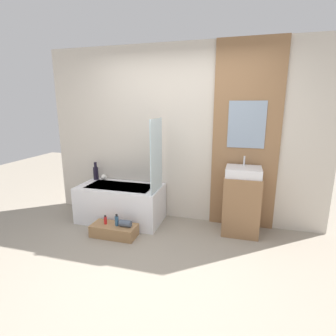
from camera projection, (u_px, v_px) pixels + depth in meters
ground_plane at (145, 277)px, 2.73m from camera, size 12.00×12.00×0.00m
wall_tiled_back at (180, 136)px, 3.91m from camera, size 4.20×0.06×2.60m
wall_wood_accent at (246, 137)px, 3.61m from camera, size 0.91×0.04×2.60m
bathtub at (121, 203)px, 4.02m from camera, size 1.26×0.65×0.55m
glass_shower_screen at (156, 156)px, 3.62m from camera, size 0.01×0.50×1.02m
wooden_step_bench at (114, 230)px, 3.57m from camera, size 0.62×0.28×0.16m
vanity_cabinet at (241, 205)px, 3.60m from camera, size 0.49×0.44×0.82m
sink at (244, 172)px, 3.49m from camera, size 0.46×0.38×0.25m
vase_tall_dark at (96, 172)px, 4.29m from camera, size 0.08×0.08×0.29m
vase_round_light at (104, 177)px, 4.26m from camera, size 0.09×0.09×0.09m
bottle_soap_primary at (105, 220)px, 3.57m from camera, size 0.04×0.04×0.13m
bottle_soap_secondary at (117, 220)px, 3.52m from camera, size 0.05×0.05×0.16m
towel_roll at (125, 223)px, 3.49m from camera, size 0.16×0.09×0.09m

